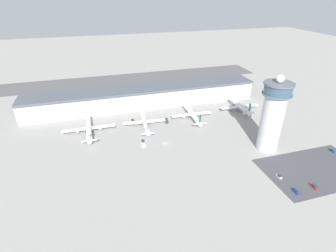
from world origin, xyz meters
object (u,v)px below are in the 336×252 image
service_truck_catering (143,143)px  airplane_gate_alpha (89,128)px  airplane_gate_delta (240,106)px  car_navy_sedan (279,176)px  car_yellow_taxi (296,191)px  service_truck_baggage (133,122)px  car_white_wagon (314,187)px  airplane_gate_charlie (192,114)px  service_truck_fuel (166,121)px  car_black_suv (332,151)px  airplane_gate_bravo (145,122)px  control_tower (273,115)px

service_truck_catering → airplane_gate_alpha: bearing=142.2°
airplane_gate_delta → car_navy_sedan: airplane_gate_delta is taller
service_truck_catering → car_yellow_taxi: service_truck_catering is taller
service_truck_baggage → car_white_wagon: size_ratio=1.60×
airplane_gate_charlie → car_white_wagon: (33.56, -100.43, -3.31)m
car_yellow_taxi → car_white_wagon: bearing=1.4°
service_truck_catering → service_truck_fuel: size_ratio=1.04×
airplane_gate_alpha → car_black_suv: airplane_gate_alpha is taller
airplane_gate_delta → service_truck_catering: bearing=-161.6°
service_truck_fuel → car_navy_sedan: size_ratio=1.80×
service_truck_fuel → service_truck_baggage: 27.56m
service_truck_baggage → car_black_suv: (122.07, -80.26, -0.48)m
service_truck_catering → service_truck_baggage: service_truck_catering is taller
airplane_gate_delta → service_truck_fuel: size_ratio=4.78×
airplane_gate_alpha → airplane_gate_delta: (130.46, 3.75, 0.20)m
airplane_gate_bravo → car_navy_sedan: bearing=-54.1°
car_black_suv → car_yellow_taxi: 57.84m
car_black_suv → airplane_gate_bravo: bearing=147.5°
airplane_gate_alpha → airplane_gate_delta: size_ratio=1.16×
car_yellow_taxi → car_white_wagon: (12.39, 0.29, -0.01)m
car_black_suv → car_navy_sedan: size_ratio=1.07×
car_yellow_taxi → car_white_wagon: size_ratio=0.95×
service_truck_fuel → car_yellow_taxi: (43.62, -100.60, -0.38)m
service_truck_catering → car_white_wagon: size_ratio=1.61×
service_truck_catering → airplane_gate_delta: bearing=18.4°
car_black_suv → car_white_wagon: size_ratio=0.91×
service_truck_baggage → car_white_wagon: bearing=-52.0°
car_white_wagon → airplane_gate_delta: bearing=82.8°
control_tower → airplane_gate_alpha: (-116.32, 56.41, -21.15)m
car_navy_sedan → service_truck_fuel: bearing=116.4°
airplane_gate_charlie → service_truck_catering: airplane_gate_charlie is taller
airplane_gate_alpha → airplane_gate_bravo: 42.83m
airplane_gate_bravo → control_tower: bearing=-37.4°
airplane_gate_alpha → service_truck_catering: airplane_gate_alpha is taller
service_truck_baggage → airplane_gate_delta: bearing=-2.2°
airplane_gate_delta → car_yellow_taxi: bearing=-103.9°
car_white_wagon → service_truck_fuel: bearing=119.2°
airplane_gate_delta → car_navy_sedan: size_ratio=8.63×
service_truck_baggage → car_yellow_taxi: (70.54, -106.53, -0.42)m
service_truck_catering → car_navy_sedan: service_truck_catering is taller
car_black_suv → car_yellow_taxi: size_ratio=0.96×
car_navy_sedan → airplane_gate_alpha: bearing=140.7°
service_truck_fuel → airplane_gate_bravo: bearing=-174.6°
car_black_suv → airplane_gate_alpha: bearing=155.0°
airplane_gate_bravo → car_yellow_taxi: size_ratio=9.18×
car_yellow_taxi → car_navy_sedan: car_yellow_taxi is taller
control_tower → service_truck_catering: size_ratio=6.69×
service_truck_catering → car_white_wagon: (81.59, -71.10, -0.49)m
service_truck_fuel → service_truck_catering: bearing=-131.2°
car_black_suv → car_navy_sedan: (-51.91, -12.81, -0.01)m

